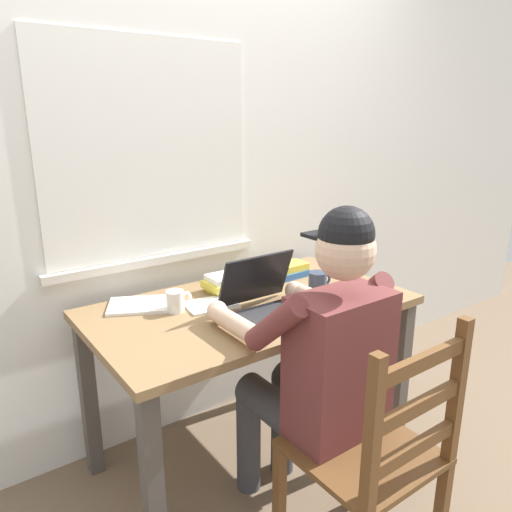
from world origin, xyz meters
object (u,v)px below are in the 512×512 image
Objects in this scene: desk at (251,326)px; landscape_photo_print at (367,295)px; laptop at (268,300)px; computer_mouse at (324,301)px; coffee_mug_white at (176,301)px; wooden_chair at (375,458)px; book_stack_side at (226,283)px; seated_person at (317,360)px; book_stack_main at (288,270)px; coffee_mug_dark at (318,283)px.

desk is 10.27× the size of landscape_photo_print.
laptop reaches higher than desk.
desk is 0.20m from laptop.
landscape_photo_print is (0.23, -0.03, -0.02)m from computer_mouse.
computer_mouse is 0.61m from coffee_mug_white.
wooden_chair is 5.09× the size of book_stack_side.
landscape_photo_print is at bearing 24.37° from seated_person.
laptop reaches higher than coffee_mug_white.
book_stack_side is at bearing 88.36° from wooden_chair.
seated_person is 3.81× the size of laptop.
book_stack_side is (-0.01, 0.19, 0.14)m from desk.
desk is at bearing -152.96° from book_stack_main.
computer_mouse is at bearing -39.62° from desk.
landscape_photo_print is (0.50, 0.51, 0.29)m from wooden_chair.
book_stack_main reaches higher than landscape_photo_print.
wooden_chair is 9.54× the size of computer_mouse.
landscape_photo_print is at bearing 45.44° from wooden_chair.
coffee_mug_dark is at bearing -16.64° from coffee_mug_white.
seated_person is at bearing -145.45° from landscape_photo_print.
desk is 12.03× the size of coffee_mug_white.
laptop is 0.48m from landscape_photo_print.
wooden_chair is 8.60× the size of coffee_mug_white.
coffee_mug_white is at bearing 167.03° from landscape_photo_print.
book_stack_side is at bearing 15.80° from coffee_mug_white.
coffee_mug_dark is at bearing 147.56° from landscape_photo_print.
computer_mouse is (0.27, 0.25, 0.08)m from seated_person.
coffee_mug_white is 0.30m from book_stack_side.
coffee_mug_dark is at bearing -98.67° from book_stack_main.
desk is at bearing 140.38° from computer_mouse.
coffee_mug_dark is (0.34, 0.65, 0.34)m from wooden_chair.
laptop is 0.47m from book_stack_main.
book_stack_main is at bearing 40.87° from laptop.
seated_person reaches higher than landscape_photo_print.
desk is 6.74× the size of book_stack_main.
landscape_photo_print is (0.47, -0.10, -0.05)m from laptop.
landscape_photo_print is at bearing -42.62° from coffee_mug_dark.
book_stack_main is at bearing 58.68° from seated_person.
seated_person reaches higher than computer_mouse.
seated_person is 6.72× the size of book_stack_side.
computer_mouse is at bearing -176.34° from landscape_photo_print.
coffee_mug_white reaches higher than landscape_photo_print.
wooden_chair is at bearing -116.85° from computer_mouse.
book_stack_side is (-0.00, 0.31, -0.02)m from laptop.
desk is 7.13× the size of book_stack_side.
landscape_photo_print is (0.12, -0.40, -0.03)m from book_stack_main.
wooden_chair is at bearing -124.37° from landscape_photo_print.
book_stack_side is at bearing 149.47° from landscape_photo_print.
wooden_chair is 4.81× the size of book_stack_main.
desk is 0.33m from computer_mouse.
coffee_mug_dark reaches higher than desk.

